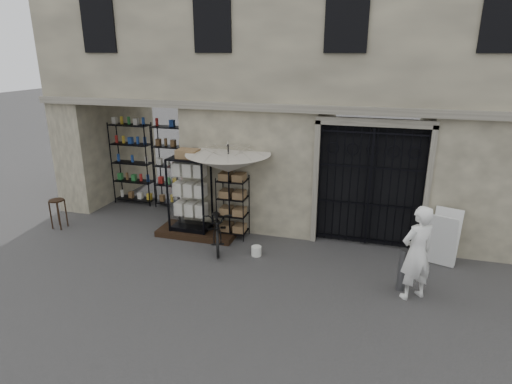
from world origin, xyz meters
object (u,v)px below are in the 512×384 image
(wire_rack, at_px, (233,208))
(bicycle, at_px, (218,245))
(steel_bollard, at_px, (402,270))
(display_cabinet, at_px, (190,198))
(white_bucket, at_px, (256,251))
(market_umbrella, at_px, (228,158))
(easel_sign, at_px, (444,238))
(shopkeeper, at_px, (411,297))
(wooden_stool, at_px, (58,213))

(wire_rack, relative_size, bicycle, 0.84)
(wire_rack, bearing_deg, steel_bollard, -2.09)
(display_cabinet, height_order, white_bucket, display_cabinet)
(bicycle, bearing_deg, market_umbrella, 50.50)
(market_umbrella, relative_size, easel_sign, 2.38)
(steel_bollard, relative_size, easel_sign, 0.72)
(market_umbrella, height_order, easel_sign, market_umbrella)
(steel_bollard, bearing_deg, display_cabinet, 165.33)
(wire_rack, xyz_separation_m, market_umbrella, (-0.04, -0.15, 1.31))
(steel_bollard, bearing_deg, shopkeeper, -47.13)
(wire_rack, height_order, bicycle, wire_rack)
(display_cabinet, relative_size, wooden_stool, 2.57)
(market_umbrella, bearing_deg, white_bucket, -38.47)
(market_umbrella, relative_size, steel_bollard, 3.33)
(display_cabinet, height_order, shopkeeper, display_cabinet)
(wooden_stool, xyz_separation_m, easel_sign, (9.53, 0.61, 0.21))
(market_umbrella, bearing_deg, steel_bollard, -18.48)
(easel_sign, bearing_deg, wire_rack, -163.92)
(display_cabinet, relative_size, steel_bollard, 2.34)
(display_cabinet, relative_size, wire_rack, 1.28)
(market_umbrella, xyz_separation_m, white_bucket, (0.90, -0.72, -1.97))
(bicycle, relative_size, shopkeeper, 1.01)
(wire_rack, bearing_deg, shopkeeper, -3.76)
(bicycle, relative_size, easel_sign, 1.56)
(bicycle, bearing_deg, wooden_stool, 159.38)
(white_bucket, xyz_separation_m, easel_sign, (4.03, 0.72, 0.52))
(easel_sign, bearing_deg, wooden_stool, -158.49)
(display_cabinet, relative_size, white_bucket, 8.69)
(easel_sign, bearing_deg, bicycle, -156.90)
(wire_rack, xyz_separation_m, steel_bollard, (4.01, -1.51, -0.34))
(shopkeeper, bearing_deg, wooden_stool, -41.88)
(display_cabinet, height_order, wire_rack, display_cabinet)
(bicycle, xyz_separation_m, steel_bollard, (4.19, -0.89, 0.43))
(display_cabinet, relative_size, market_umbrella, 0.70)
(wooden_stool, distance_m, shopkeeper, 8.91)
(display_cabinet, distance_m, market_umbrella, 1.50)
(white_bucket, bearing_deg, bicycle, 166.23)
(wire_rack, distance_m, shopkeeper, 4.62)
(wire_rack, relative_size, steel_bollard, 1.83)
(wire_rack, relative_size, market_umbrella, 0.55)
(white_bucket, distance_m, wooden_stool, 5.51)
(wire_rack, bearing_deg, easel_sign, 16.76)
(bicycle, distance_m, wooden_stool, 4.48)
(shopkeeper, bearing_deg, bicycle, -49.81)
(white_bucket, height_order, bicycle, bicycle)
(shopkeeper, bearing_deg, display_cabinet, -51.98)
(white_bucket, relative_size, easel_sign, 0.19)
(white_bucket, relative_size, bicycle, 0.12)
(display_cabinet, distance_m, easel_sign, 5.98)
(wooden_stool, distance_m, steel_bollard, 8.68)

